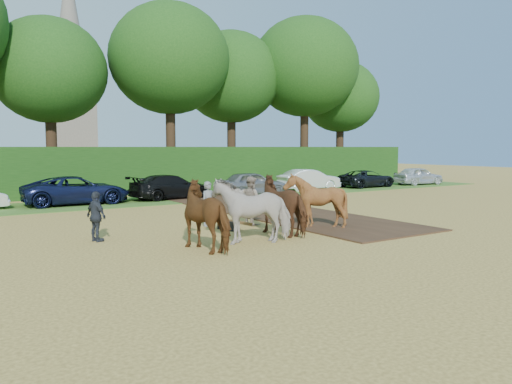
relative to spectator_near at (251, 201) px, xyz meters
name	(u,v)px	position (x,y,z in m)	size (l,w,h in m)	color
ground	(346,235)	(1.52, -3.64, -0.94)	(120.00, 120.00, 0.00)	gold
earth_strip	(266,210)	(3.02, 3.36, -0.91)	(4.50, 17.00, 0.05)	#472D1C
grass_verge	(176,199)	(1.52, 10.36, -0.92)	(50.00, 5.00, 0.03)	#38601E
hedgerow	(147,170)	(1.52, 14.86, 0.56)	(46.00, 1.60, 3.00)	#14380F
spectator_near	(251,201)	(0.00, 0.00, 0.00)	(0.91, 0.71, 1.87)	tan
spectator_far	(96,217)	(-5.94, -0.20, -0.13)	(0.94, 0.39, 1.60)	#252931
plough_team	(268,207)	(-0.96, -2.52, 0.07)	(6.77, 5.38, 2.03)	brown
parked_cars	(214,185)	(4.03, 10.41, -0.23)	(40.62, 3.14, 1.49)	#A6A7AD
treeline	(103,57)	(-0.18, 18.05, 8.03)	(48.70, 10.60, 14.21)	#382616
church	(71,63)	(5.52, 51.36, 12.80)	(5.20, 5.20, 27.00)	slate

